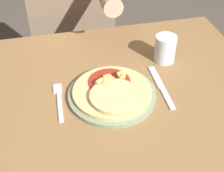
{
  "coord_description": "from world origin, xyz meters",
  "views": [
    {
      "loc": [
        -0.21,
        -0.72,
        1.39
      ],
      "look_at": [
        -0.05,
        0.0,
        0.76
      ],
      "focal_mm": 50.0,
      "sensor_mm": 36.0,
      "label": 1
    }
  ],
  "objects_px": {
    "drinking_glass": "(165,49)",
    "fork": "(59,99)",
    "knife": "(162,87)",
    "pizza": "(112,91)",
    "dining_table": "(125,119)",
    "plate": "(112,94)",
    "person_diner": "(71,10)"
  },
  "relations": [
    {
      "from": "plate",
      "to": "knife",
      "type": "relative_size",
      "value": 1.28
    },
    {
      "from": "dining_table",
      "to": "plate",
      "type": "bearing_deg",
      "value": 176.25
    },
    {
      "from": "pizza",
      "to": "knife",
      "type": "distance_m",
      "value": 0.17
    },
    {
      "from": "plate",
      "to": "fork",
      "type": "xyz_separation_m",
      "value": [
        -0.17,
        0.02,
        -0.0
      ]
    },
    {
      "from": "pizza",
      "to": "drinking_glass",
      "type": "height_order",
      "value": "drinking_glass"
    },
    {
      "from": "drinking_glass",
      "to": "knife",
      "type": "bearing_deg",
      "value": -112.38
    },
    {
      "from": "dining_table",
      "to": "fork",
      "type": "height_order",
      "value": "fork"
    },
    {
      "from": "fork",
      "to": "knife",
      "type": "xyz_separation_m",
      "value": [
        0.34,
        -0.02,
        -0.0
      ]
    },
    {
      "from": "fork",
      "to": "drinking_glass",
      "type": "bearing_deg",
      "value": 18.33
    },
    {
      "from": "dining_table",
      "to": "person_diner",
      "type": "distance_m",
      "value": 0.66
    },
    {
      "from": "dining_table",
      "to": "person_diner",
      "type": "xyz_separation_m",
      "value": [
        -0.1,
        0.64,
        0.11
      ]
    },
    {
      "from": "dining_table",
      "to": "drinking_glass",
      "type": "bearing_deg",
      "value": 39.63
    },
    {
      "from": "drinking_glass",
      "to": "fork",
      "type": "bearing_deg",
      "value": -161.67
    },
    {
      "from": "plate",
      "to": "person_diner",
      "type": "relative_size",
      "value": 0.23
    },
    {
      "from": "dining_table",
      "to": "knife",
      "type": "relative_size",
      "value": 4.34
    },
    {
      "from": "plate",
      "to": "drinking_glass",
      "type": "bearing_deg",
      "value": 33.02
    },
    {
      "from": "drinking_glass",
      "to": "dining_table",
      "type": "bearing_deg",
      "value": -140.37
    },
    {
      "from": "pizza",
      "to": "fork",
      "type": "bearing_deg",
      "value": 172.64
    },
    {
      "from": "dining_table",
      "to": "plate",
      "type": "relative_size",
      "value": 3.41
    },
    {
      "from": "dining_table",
      "to": "knife",
      "type": "bearing_deg",
      "value": 1.35
    },
    {
      "from": "knife",
      "to": "drinking_glass",
      "type": "distance_m",
      "value": 0.17
    },
    {
      "from": "plate",
      "to": "dining_table",
      "type": "bearing_deg",
      "value": -3.75
    },
    {
      "from": "drinking_glass",
      "to": "person_diner",
      "type": "bearing_deg",
      "value": 120.14
    },
    {
      "from": "dining_table",
      "to": "pizza",
      "type": "height_order",
      "value": "pizza"
    },
    {
      "from": "fork",
      "to": "plate",
      "type": "bearing_deg",
      "value": -5.95
    },
    {
      "from": "pizza",
      "to": "drinking_glass",
      "type": "relative_size",
      "value": 2.55
    },
    {
      "from": "plate",
      "to": "drinking_glass",
      "type": "distance_m",
      "value": 0.28
    },
    {
      "from": "fork",
      "to": "knife",
      "type": "relative_size",
      "value": 0.8
    },
    {
      "from": "plate",
      "to": "knife",
      "type": "bearing_deg",
      "value": -0.04
    },
    {
      "from": "pizza",
      "to": "knife",
      "type": "relative_size",
      "value": 1.14
    },
    {
      "from": "drinking_glass",
      "to": "person_diner",
      "type": "distance_m",
      "value": 0.57
    },
    {
      "from": "dining_table",
      "to": "fork",
      "type": "relative_size",
      "value": 5.45
    }
  ]
}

